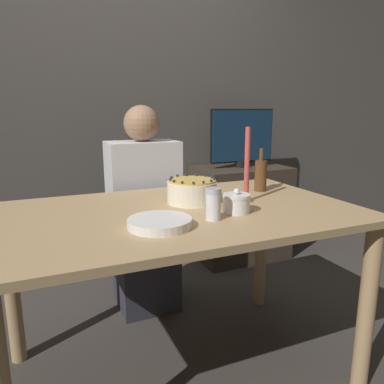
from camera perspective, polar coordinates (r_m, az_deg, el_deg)
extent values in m
plane|color=#3D3833|center=(1.92, -1.81, -25.70)|extent=(12.00, 12.00, 0.00)
cube|color=#4C4742|center=(2.86, -12.70, 14.55)|extent=(8.00, 0.05, 2.60)
cube|color=tan|center=(1.57, -2.00, -3.27)|extent=(1.49, 0.91, 0.03)
cylinder|color=tan|center=(1.79, 25.09, -15.84)|extent=(0.07, 0.07, 0.75)
cylinder|color=tan|center=(1.98, -25.79, -13.10)|extent=(0.07, 0.07, 0.75)
cylinder|color=tan|center=(2.33, 10.47, -8.14)|extent=(0.07, 0.07, 0.75)
cylinder|color=#EFE5CC|center=(1.67, 0.00, 0.00)|extent=(0.22, 0.22, 0.10)
cylinder|color=gold|center=(1.66, 0.00, 1.74)|extent=(0.21, 0.21, 0.01)
sphere|color=#23284C|center=(1.70, 3.01, 2.32)|extent=(0.01, 0.01, 0.01)
sphere|color=#23284C|center=(1.74, 2.02, 2.54)|extent=(0.01, 0.01, 0.01)
sphere|color=#23284C|center=(1.75, 0.62, 2.66)|extent=(0.01, 0.01, 0.01)
sphere|color=#23284C|center=(1.75, -0.90, 2.65)|extent=(0.01, 0.01, 0.01)
sphere|color=#23284C|center=(1.73, -2.24, 2.51)|extent=(0.01, 0.01, 0.01)
sphere|color=#23284C|center=(1.69, -3.13, 2.27)|extent=(0.01, 0.01, 0.01)
sphere|color=#23284C|center=(1.65, -3.34, 1.98)|extent=(0.01, 0.01, 0.01)
sphere|color=#23284C|center=(1.60, -2.77, 1.69)|extent=(0.01, 0.01, 0.01)
sphere|color=#23284C|center=(1.57, -1.51, 1.49)|extent=(0.01, 0.01, 0.01)
sphere|color=#23284C|center=(1.57, 0.16, 1.43)|extent=(0.01, 0.01, 0.01)
sphere|color=#23284C|center=(1.58, 1.78, 1.52)|extent=(0.01, 0.01, 0.01)
sphere|color=#23284C|center=(1.61, 2.93, 1.74)|extent=(0.01, 0.01, 0.01)
sphere|color=#23284C|center=(1.66, 3.36, 2.03)|extent=(0.01, 0.01, 0.01)
cylinder|color=white|center=(1.53, 6.77, -1.96)|extent=(0.11, 0.11, 0.06)
cylinder|color=white|center=(1.52, 6.80, -0.56)|extent=(0.11, 0.11, 0.01)
sphere|color=white|center=(1.51, 6.82, 0.11)|extent=(0.02, 0.02, 0.02)
cylinder|color=white|center=(1.42, 3.27, -2.21)|extent=(0.06, 0.06, 0.10)
cylinder|color=silver|center=(1.40, 3.30, 0.22)|extent=(0.06, 0.06, 0.02)
cylinder|color=white|center=(1.34, -4.94, -5.18)|extent=(0.23, 0.23, 0.01)
cylinder|color=white|center=(1.34, -4.94, -4.86)|extent=(0.23, 0.23, 0.01)
cylinder|color=white|center=(1.34, -4.95, -4.53)|extent=(0.23, 0.23, 0.01)
cylinder|color=white|center=(1.34, -4.95, -4.21)|extent=(0.23, 0.23, 0.01)
cylinder|color=tan|center=(1.71, 8.21, -1.16)|extent=(0.05, 0.05, 0.02)
cylinder|color=#CC4C47|center=(1.68, 8.39, 4.39)|extent=(0.02, 0.02, 0.32)
cylinder|color=brown|center=(1.93, 10.41, 2.44)|extent=(0.06, 0.06, 0.16)
cylinder|color=brown|center=(1.92, 10.54, 5.64)|extent=(0.02, 0.02, 0.06)
cube|color=#2D2D38|center=(2.35, -7.05, -11.77)|extent=(0.34, 0.34, 0.45)
cube|color=silver|center=(2.19, -7.40, 0.35)|extent=(0.40, 0.24, 0.56)
sphere|color=#9E7556|center=(2.14, -7.70, 10.34)|extent=(0.20, 0.20, 0.20)
cube|color=#382D23|center=(3.05, 7.35, -3.06)|extent=(0.71, 0.48, 0.74)
cylinder|color=black|center=(2.97, 7.56, 4.29)|extent=(0.10, 0.10, 0.05)
cube|color=black|center=(2.95, 7.61, 8.49)|extent=(0.54, 0.02, 0.41)
cube|color=#142D47|center=(2.95, 7.68, 8.48)|extent=(0.52, 0.03, 0.39)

